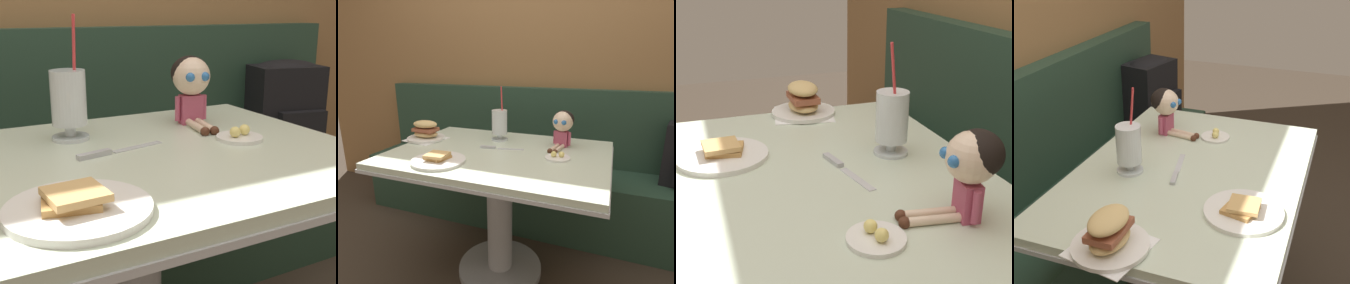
% 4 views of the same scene
% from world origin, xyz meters
% --- Properties ---
extents(wood_panel_wall, '(4.40, 0.08, 2.40)m').
position_xyz_m(wood_panel_wall, '(0.00, 1.05, 1.20)').
color(wood_panel_wall, olive).
rests_on(wood_panel_wall, ground).
extents(booth_bench, '(2.60, 0.48, 1.00)m').
position_xyz_m(booth_bench, '(0.00, 0.81, 0.33)').
color(booth_bench, '#233D2D').
rests_on(booth_bench, ground).
extents(diner_table, '(1.11, 0.81, 0.74)m').
position_xyz_m(diner_table, '(0.00, 0.18, 0.54)').
color(diner_table, beige).
rests_on(diner_table, ground).
extents(toast_plate, '(0.25, 0.25, 0.04)m').
position_xyz_m(toast_plate, '(-0.20, -0.07, 0.75)').
color(toast_plate, white).
rests_on(toast_plate, diner_table).
extents(milkshake_glass, '(0.10, 0.10, 0.32)m').
position_xyz_m(milkshake_glass, '(-0.08, 0.38, 0.84)').
color(milkshake_glass, silver).
rests_on(milkshake_glass, diner_table).
extents(sandwich_plate, '(0.23, 0.23, 0.12)m').
position_xyz_m(sandwich_plate, '(-0.50, 0.24, 0.79)').
color(sandwich_plate, white).
rests_on(sandwich_plate, diner_table).
extents(butter_saucer, '(0.12, 0.12, 0.04)m').
position_xyz_m(butter_saucer, '(0.30, 0.17, 0.75)').
color(butter_saucer, white).
rests_on(butter_saucer, diner_table).
extents(butter_knife, '(0.23, 0.07, 0.01)m').
position_xyz_m(butter_knife, '(-0.04, 0.22, 0.74)').
color(butter_knife, silver).
rests_on(butter_knife, diner_table).
extents(seated_doll, '(0.13, 0.23, 0.20)m').
position_xyz_m(seated_doll, '(0.29, 0.39, 0.87)').
color(seated_doll, '#B74C6B').
rests_on(seated_doll, diner_table).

